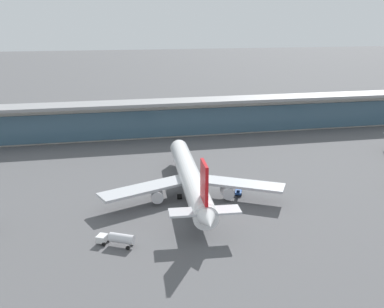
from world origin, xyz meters
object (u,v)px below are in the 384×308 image
(service_truck_near_nose_blue, at_px, (238,191))
(airliner_centre_stand, at_px, (190,177))
(service_truck_by_tail_white, at_px, (117,239))
(service_truck_under_wing_white, at_px, (208,178))

(service_truck_near_nose_blue, bearing_deg, airliner_centre_stand, 174.48)
(service_truck_near_nose_blue, height_order, service_truck_by_tail_white, service_truck_by_tail_white)
(airliner_centre_stand, xyz_separation_m, service_truck_near_nose_blue, (13.67, -1.32, -4.69))
(airliner_centre_stand, relative_size, service_truck_under_wing_white, 19.72)
(service_truck_near_nose_blue, height_order, service_truck_under_wing_white, service_truck_near_nose_blue)
(service_truck_near_nose_blue, relative_size, service_truck_by_tail_white, 0.80)
(service_truck_under_wing_white, bearing_deg, airliner_centre_stand, -126.01)
(airliner_centre_stand, height_order, service_truck_under_wing_white, airliner_centre_stand)
(service_truck_near_nose_blue, xyz_separation_m, service_truck_under_wing_white, (-5.82, 12.11, 0.07))
(service_truck_near_nose_blue, bearing_deg, service_truck_by_tail_white, -147.07)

